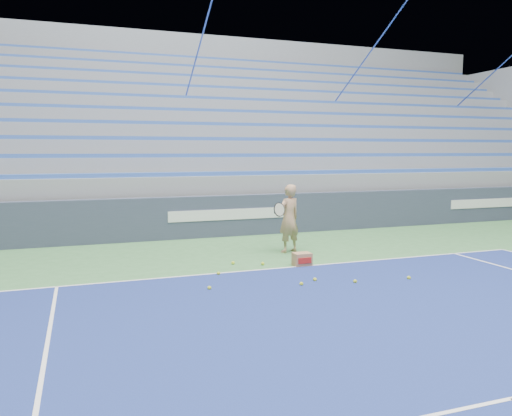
# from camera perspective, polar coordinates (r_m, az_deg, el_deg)

# --- Properties ---
(sponsor_barrier) EXTENTS (30.00, 0.32, 1.10)m
(sponsor_barrier) POSITION_cam_1_polar(r_m,az_deg,el_deg) (13.44, -3.38, -0.88)
(sponsor_barrier) COLOR #353C51
(sponsor_barrier) RESTS_ON ground
(bleachers) EXTENTS (31.00, 9.15, 7.30)m
(bleachers) POSITION_cam_1_polar(r_m,az_deg,el_deg) (18.89, -8.26, 6.69)
(bleachers) COLOR gray
(bleachers) RESTS_ON ground
(tennis_player) EXTENTS (0.93, 0.88, 1.54)m
(tennis_player) POSITION_cam_1_polar(r_m,az_deg,el_deg) (11.23, 3.77, -1.20)
(tennis_player) COLOR tan
(tennis_player) RESTS_ON ground
(ball_box) EXTENTS (0.35, 0.27, 0.26)m
(ball_box) POSITION_cam_1_polar(r_m,az_deg,el_deg) (10.04, 5.28, -5.86)
(ball_box) COLOR #A0734D
(ball_box) RESTS_ON ground
(tennis_ball_0) EXTENTS (0.07, 0.07, 0.07)m
(tennis_ball_0) POSITION_cam_1_polar(r_m,az_deg,el_deg) (9.36, 17.08, -7.64)
(tennis_ball_0) COLOR #CAD52B
(tennis_ball_0) RESTS_ON ground
(tennis_ball_1) EXTENTS (0.07, 0.07, 0.07)m
(tennis_ball_1) POSITION_cam_1_polar(r_m,az_deg,el_deg) (8.91, 6.75, -8.12)
(tennis_ball_1) COLOR #CAD52B
(tennis_ball_1) RESTS_ON ground
(tennis_ball_2) EXTENTS (0.07, 0.07, 0.07)m
(tennis_ball_2) POSITION_cam_1_polar(r_m,az_deg,el_deg) (8.60, 5.20, -8.63)
(tennis_ball_2) COLOR #CAD52B
(tennis_ball_2) RESTS_ON ground
(tennis_ball_3) EXTENTS (0.07, 0.07, 0.07)m
(tennis_ball_3) POSITION_cam_1_polar(r_m,az_deg,el_deg) (8.89, 11.26, -8.23)
(tennis_ball_3) COLOR #CAD52B
(tennis_ball_3) RESTS_ON ground
(tennis_ball_4) EXTENTS (0.07, 0.07, 0.07)m
(tennis_ball_4) POSITION_cam_1_polar(r_m,az_deg,el_deg) (10.13, -2.64, -6.28)
(tennis_ball_4) COLOR #CAD52B
(tennis_ball_4) RESTS_ON ground
(tennis_ball_5) EXTENTS (0.07, 0.07, 0.07)m
(tennis_ball_5) POSITION_cam_1_polar(r_m,az_deg,el_deg) (10.06, 0.78, -6.37)
(tennis_ball_5) COLOR #CAD52B
(tennis_ball_5) RESTS_ON ground
(tennis_ball_6) EXTENTS (0.07, 0.07, 0.07)m
(tennis_ball_6) POSITION_cam_1_polar(r_m,az_deg,el_deg) (8.36, -5.35, -9.08)
(tennis_ball_6) COLOR #CAD52B
(tennis_ball_6) RESTS_ON ground
(tennis_ball_7) EXTENTS (0.07, 0.07, 0.07)m
(tennis_ball_7) POSITION_cam_1_polar(r_m,az_deg,el_deg) (9.30, -4.31, -7.46)
(tennis_ball_7) COLOR #CAD52B
(tennis_ball_7) RESTS_ON ground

